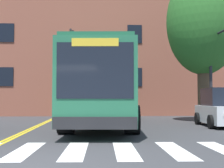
{
  "coord_description": "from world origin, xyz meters",
  "views": [
    {
      "loc": [
        1.59,
        -5.77,
        1.28
      ],
      "look_at": [
        2.31,
        8.4,
        1.96
      ],
      "focal_mm": 50.0,
      "sensor_mm": 36.0,
      "label": 1
    }
  ],
  "objects_px": {
    "traffic_light_near_corner": "(220,57)",
    "traffic_light_overhead": "(72,59)",
    "car_white_far_lane": "(224,109)",
    "street_tree_curbside_large": "(203,23)",
    "city_bus": "(103,88)"
  },
  "relations": [
    {
      "from": "car_white_far_lane",
      "to": "traffic_light_overhead",
      "type": "height_order",
      "value": "traffic_light_overhead"
    },
    {
      "from": "city_bus",
      "to": "traffic_light_overhead",
      "type": "distance_m",
      "value": 2.63
    },
    {
      "from": "traffic_light_near_corner",
      "to": "traffic_light_overhead",
      "type": "height_order",
      "value": "traffic_light_overhead"
    },
    {
      "from": "traffic_light_overhead",
      "to": "street_tree_curbside_large",
      "type": "relative_size",
      "value": 0.59
    },
    {
      "from": "traffic_light_near_corner",
      "to": "street_tree_curbside_large",
      "type": "xyz_separation_m",
      "value": [
        -0.11,
        2.06,
        2.26
      ]
    },
    {
      "from": "city_bus",
      "to": "car_white_far_lane",
      "type": "xyz_separation_m",
      "value": [
        5.59,
        -0.94,
        -1.0
      ]
    },
    {
      "from": "city_bus",
      "to": "traffic_light_overhead",
      "type": "xyz_separation_m",
      "value": [
        -1.63,
        1.36,
        1.56
      ]
    },
    {
      "from": "traffic_light_near_corner",
      "to": "traffic_light_overhead",
      "type": "distance_m",
      "value": 7.62
    },
    {
      "from": "traffic_light_near_corner",
      "to": "street_tree_curbside_large",
      "type": "bearing_deg",
      "value": 93.1
    },
    {
      "from": "car_white_far_lane",
      "to": "traffic_light_near_corner",
      "type": "distance_m",
      "value": 2.8
    },
    {
      "from": "city_bus",
      "to": "car_white_far_lane",
      "type": "bearing_deg",
      "value": -9.53
    },
    {
      "from": "traffic_light_overhead",
      "to": "car_white_far_lane",
      "type": "bearing_deg",
      "value": -17.62
    },
    {
      "from": "traffic_light_near_corner",
      "to": "city_bus",
      "type": "bearing_deg",
      "value": -178.51
    },
    {
      "from": "car_white_far_lane",
      "to": "traffic_light_overhead",
      "type": "xyz_separation_m",
      "value": [
        -7.23,
        2.29,
        2.56
      ]
    },
    {
      "from": "traffic_light_overhead",
      "to": "street_tree_curbside_large",
      "type": "xyz_separation_m",
      "value": [
        7.41,
        0.85,
        2.25
      ]
    }
  ]
}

